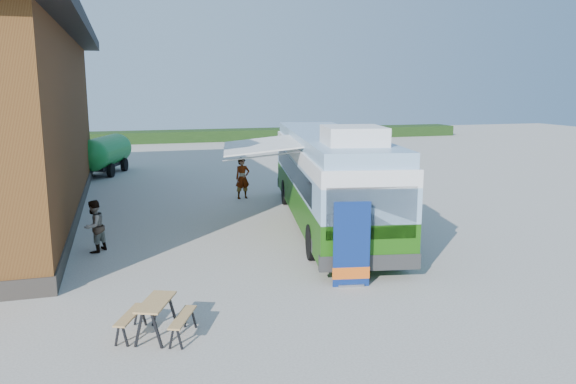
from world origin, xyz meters
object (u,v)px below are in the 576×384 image
object	(u,v)px
bus	(329,175)
picnic_table	(156,310)
person_b	(94,226)
slurry_tanker	(105,152)
person_a	(243,178)
banner	(351,252)

from	to	relation	value
bus	picnic_table	size ratio (longest dim) A/B	7.58
person_b	slurry_tanker	xyz separation A→B (m)	(-0.00, 16.23, 0.45)
person_a	slurry_tanker	distance (m)	11.14
slurry_tanker	bus	bearing A→B (deg)	-42.89
person_a	person_b	distance (m)	9.23
slurry_tanker	picnic_table	bearing A→B (deg)	-67.72
picnic_table	person_a	bearing A→B (deg)	93.90
bus	picnic_table	world-z (taller)	bus
bus	banner	size ratio (longest dim) A/B	5.84
person_b	picnic_table	bearing A→B (deg)	48.41
banner	slurry_tanker	xyz separation A→B (m)	(-6.39, 21.29, 0.35)
bus	banner	xyz separation A→B (m)	(-1.74, -6.28, -0.96)
bus	person_b	distance (m)	8.29
bus	person_a	distance (m)	6.11
bus	person_a	size ratio (longest dim) A/B	6.93
picnic_table	person_b	size ratio (longest dim) A/B	1.05
picnic_table	bus	bearing A→B (deg)	72.51
bus	person_b	world-z (taller)	bus
banner	person_a	world-z (taller)	banner
picnic_table	person_b	bearing A→B (deg)	125.15
bus	slurry_tanker	distance (m)	17.08
person_a	person_b	xyz separation A→B (m)	(-6.11, -6.92, -0.12)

